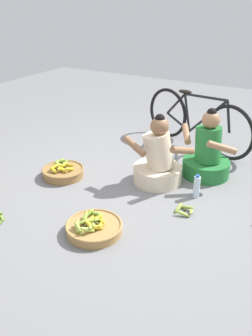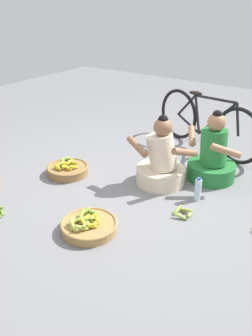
{
  "view_description": "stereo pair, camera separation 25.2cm",
  "coord_description": "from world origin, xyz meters",
  "px_view_note": "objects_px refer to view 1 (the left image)",
  "views": [
    {
      "loc": [
        1.51,
        -2.82,
        1.84
      ],
      "look_at": [
        0.0,
        -0.2,
        0.35
      ],
      "focal_mm": 38.04,
      "sensor_mm": 36.0,
      "label": 1
    },
    {
      "loc": [
        1.73,
        -2.68,
        1.84
      ],
      "look_at": [
        0.0,
        -0.2,
        0.35
      ],
      "focal_mm": 38.04,
      "sensor_mm": 36.0,
      "label": 2
    }
  ],
  "objects_px": {
    "banana_basket_front_left": "(94,227)",
    "loose_bananas_back_right": "(185,210)",
    "vendor_woman_behind": "(207,155)",
    "banana_basket_near_bicycle": "(63,171)",
    "bicycle_leaning": "(196,121)",
    "water_bottle": "(197,187)",
    "vendor_woman_front": "(158,161)"
  },
  "relations": [
    {
      "from": "banana_basket_front_left",
      "to": "loose_bananas_back_right",
      "type": "xyz_separation_m",
      "value": [
        0.56,
        0.68,
        -0.03
      ]
    },
    {
      "from": "vendor_woman_behind",
      "to": "banana_basket_near_bicycle",
      "type": "height_order",
      "value": "vendor_woman_behind"
    },
    {
      "from": "loose_bananas_back_right",
      "to": "banana_basket_near_bicycle",
      "type": "bearing_deg",
      "value": 179.65
    },
    {
      "from": "bicycle_leaning",
      "to": "water_bottle",
      "type": "height_order",
      "value": "bicycle_leaning"
    },
    {
      "from": "vendor_woman_front",
      "to": "vendor_woman_behind",
      "type": "xyz_separation_m",
      "value": [
        0.4,
        0.41,
        0.01
      ]
    },
    {
      "from": "banana_basket_near_bicycle",
      "to": "water_bottle",
      "type": "xyz_separation_m",
      "value": [
        1.44,
        0.32,
        0.05
      ]
    },
    {
      "from": "vendor_woman_behind",
      "to": "banana_basket_front_left",
      "type": "distance_m",
      "value": 1.59
    },
    {
      "from": "banana_basket_near_bicycle",
      "to": "loose_bananas_back_right",
      "type": "bearing_deg",
      "value": -0.35
    },
    {
      "from": "vendor_woman_behind",
      "to": "vendor_woman_front",
      "type": "bearing_deg",
      "value": -134.28
    },
    {
      "from": "banana_basket_near_bicycle",
      "to": "water_bottle",
      "type": "distance_m",
      "value": 1.47
    },
    {
      "from": "vendor_woman_behind",
      "to": "water_bottle",
      "type": "bearing_deg",
      "value": -81.24
    },
    {
      "from": "vendor_woman_front",
      "to": "water_bottle",
      "type": "distance_m",
      "value": 0.5
    },
    {
      "from": "banana_basket_front_left",
      "to": "banana_basket_near_bicycle",
      "type": "xyz_separation_m",
      "value": [
        -0.89,
        0.68,
        0.01
      ]
    },
    {
      "from": "vendor_woman_front",
      "to": "banana_basket_front_left",
      "type": "bearing_deg",
      "value": -93.86
    },
    {
      "from": "banana_basket_front_left",
      "to": "banana_basket_near_bicycle",
      "type": "distance_m",
      "value": 1.12
    },
    {
      "from": "loose_bananas_back_right",
      "to": "water_bottle",
      "type": "bearing_deg",
      "value": 92.03
    },
    {
      "from": "loose_bananas_back_right",
      "to": "bicycle_leaning",
      "type": "bearing_deg",
      "value": 107.47
    },
    {
      "from": "vendor_woman_front",
      "to": "vendor_woman_behind",
      "type": "relative_size",
      "value": 0.98
    },
    {
      "from": "vendor_woman_front",
      "to": "loose_bananas_back_right",
      "type": "xyz_separation_m",
      "value": [
        0.49,
        -0.42,
        -0.21
      ]
    },
    {
      "from": "water_bottle",
      "to": "banana_basket_near_bicycle",
      "type": "bearing_deg",
      "value": -167.62
    },
    {
      "from": "bicycle_leaning",
      "to": "vendor_woman_front",
      "type": "bearing_deg",
      "value": -89.92
    },
    {
      "from": "vendor_woman_front",
      "to": "loose_bananas_back_right",
      "type": "height_order",
      "value": "vendor_woman_front"
    },
    {
      "from": "water_bottle",
      "to": "vendor_woman_behind",
      "type": "bearing_deg",
      "value": 98.76
    },
    {
      "from": "vendor_woman_front",
      "to": "bicycle_leaning",
      "type": "xyz_separation_m",
      "value": [
        -0.0,
        1.13,
        0.12
      ]
    },
    {
      "from": "vendor_woman_behind",
      "to": "bicycle_leaning",
      "type": "bearing_deg",
      "value": 118.92
    },
    {
      "from": "banana_basket_front_left",
      "to": "bicycle_leaning",
      "type": "bearing_deg",
      "value": 88.14
    },
    {
      "from": "vendor_woman_front",
      "to": "loose_bananas_back_right",
      "type": "bearing_deg",
      "value": -40.89
    },
    {
      "from": "bicycle_leaning",
      "to": "banana_basket_near_bicycle",
      "type": "xyz_separation_m",
      "value": [
        -0.96,
        -1.55,
        -0.3
      ]
    },
    {
      "from": "bicycle_leaning",
      "to": "banana_basket_front_left",
      "type": "xyz_separation_m",
      "value": [
        -0.07,
        -2.23,
        -0.3
      ]
    },
    {
      "from": "banana_basket_near_bicycle",
      "to": "water_bottle",
      "type": "height_order",
      "value": "water_bottle"
    },
    {
      "from": "banana_basket_front_left",
      "to": "water_bottle",
      "type": "distance_m",
      "value": 1.14
    },
    {
      "from": "banana_basket_near_bicycle",
      "to": "loose_bananas_back_right",
      "type": "distance_m",
      "value": 1.45
    }
  ]
}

